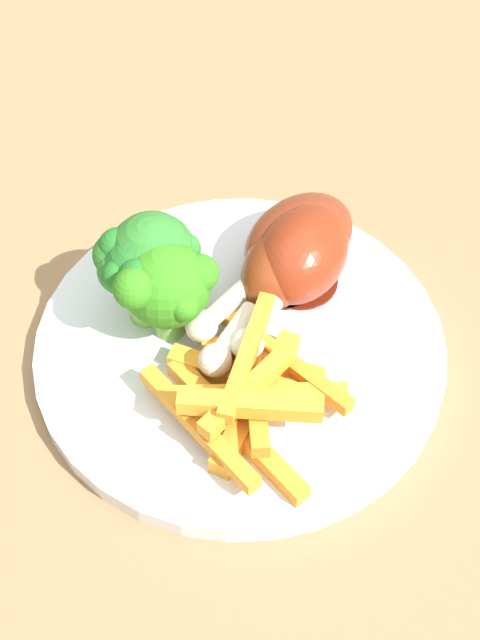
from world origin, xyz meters
The scene contains 9 objects.
dining_table centered at (0.00, 0.00, 0.60)m, with size 1.19×0.65×0.70m.
dinner_plate centered at (0.05, -0.03, 0.71)m, with size 0.24×0.24×0.01m, color silver.
broccoli_floret_front centered at (0.06, 0.01, 0.76)m, with size 0.05×0.06×0.07m.
broccoli_floret_middle centered at (0.07, 0.02, 0.76)m, with size 0.05×0.04×0.06m.
broccoli_floret_back centered at (0.08, 0.02, 0.76)m, with size 0.05×0.06×0.07m.
carrot_fries_pile centered at (0.00, -0.03, 0.73)m, with size 0.13×0.11×0.03m.
chicken_drumstick_near centered at (0.08, -0.06, 0.74)m, with size 0.12×0.10×0.04m.
chicken_drumstick_far centered at (0.09, -0.07, 0.74)m, with size 0.12×0.09×0.05m.
chicken_drumstick_extra centered at (0.10, -0.07, 0.74)m, with size 0.11×0.13×0.04m.
Camera 1 is at (-0.26, 0.01, 1.13)m, focal length 49.27 mm.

